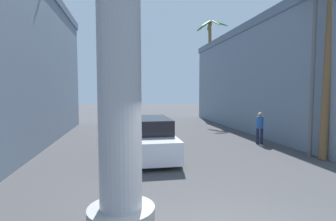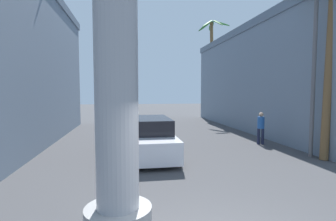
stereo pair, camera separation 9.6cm
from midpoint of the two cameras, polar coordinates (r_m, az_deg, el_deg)
name	(u,v)px [view 1 (the left image)]	position (r m, az deg, el deg)	size (l,w,h in m)	color
ground_plane	(155,142)	(14.04, -3.14, -6.77)	(86.30, 86.30, 0.00)	#424244
building_right	(280,79)	(20.65, 23.10, 6.31)	(6.88, 18.41, 7.10)	slate
street_lamp	(306,47)	(11.96, 27.61, 12.11)	(2.37, 0.28, 7.33)	#59595E
car_lead	(148,137)	(11.12, -4.72, -5.80)	(2.08, 5.16, 1.56)	black
palm_tree_far_right	(211,57)	(25.05, 9.14, 11.33)	(2.93, 3.09, 9.21)	brown
palm_tree_mid_left	(31,40)	(14.91, -27.87, 13.32)	(2.78, 2.72, 8.77)	brown
palm_tree_near_right	(327,26)	(12.20, 31.18, 15.49)	(3.45, 3.36, 7.67)	brown
pedestrian_mid_right	(260,126)	(14.01, 19.17, -3.14)	(0.44, 0.44, 1.61)	#1E233F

